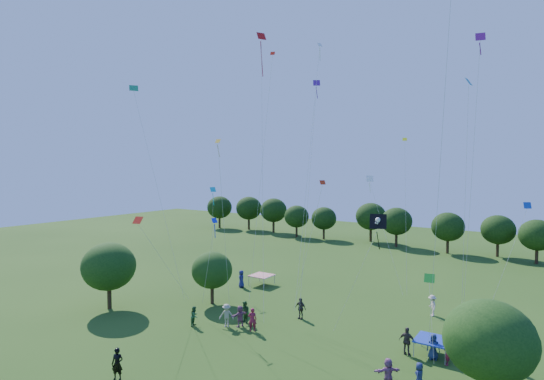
{
  "coord_description": "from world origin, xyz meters",
  "views": [
    {
      "loc": [
        17.4,
        -11.79,
        12.64
      ],
      "look_at": [
        0.0,
        14.0,
        11.0
      ],
      "focal_mm": 28.0,
      "sensor_mm": 36.0,
      "label": 1
    }
  ],
  "objects": [
    {
      "name": "crowd_person_2",
      "position": [
        -6.36,
        12.34,
        0.79
      ],
      "size": [
        0.67,
        0.87,
        1.57
      ],
      "primitive_type": "imported",
      "rotation": [
        0.0,
        0.0,
        1.93
      ],
      "color": "#24552C",
      "rests_on": "ground"
    },
    {
      "name": "crowd_person_5",
      "position": [
        9.64,
        11.66,
        0.85
      ],
      "size": [
        1.57,
        1.46,
        1.7
      ],
      "primitive_type": "imported",
      "rotation": [
        0.0,
        0.0,
        3.86
      ],
      "color": "#93568C",
      "rests_on": "ground"
    },
    {
      "name": "crowd_person_9",
      "position": [
        8.86,
        25.29,
        0.9
      ],
      "size": [
        1.05,
        1.28,
        1.8
      ],
      "primitive_type": "imported",
      "rotation": [
        0.0,
        0.0,
        5.24
      ],
      "color": "beige",
      "rests_on": "ground"
    },
    {
      "name": "treeline",
      "position": [
        -1.73,
        55.43,
        4.09
      ],
      "size": [
        88.01,
        8.77,
        6.77
      ],
      "color": "#422B19",
      "rests_on": "ground"
    },
    {
      "name": "tent_red_stripe",
      "position": [
        -8.72,
        24.93,
        1.04
      ],
      "size": [
        2.2,
        2.2,
        1.1
      ],
      "color": "red",
      "rests_on": "ground"
    },
    {
      "name": "small_kite_10",
      "position": [
        5.45,
        28.5,
        11.37
      ],
      "size": [
        1.82,
        4.05,
        14.26
      ],
      "color": "#DBF315"
    },
    {
      "name": "small_kite_7",
      "position": [
        12.4,
        18.48,
        14.48
      ],
      "size": [
        0.41,
        1.37,
        17.22
      ],
      "color": "#0B85AE"
    },
    {
      "name": "crowd_person_12",
      "position": [
        -9.99,
        23.02,
        0.91
      ],
      "size": [
        0.97,
        0.99,
        1.82
      ],
      "primitive_type": "imported",
      "rotation": [
        0.0,
        0.0,
        5.47
      ],
      "color": "navy",
      "rests_on": "ground"
    },
    {
      "name": "small_kite_14",
      "position": [
        2.37,
        28.44,
        10.12
      ],
      "size": [
        4.92,
        3.74,
        10.55
      ],
      "color": "white"
    },
    {
      "name": "small_kite_5",
      "position": [
        -0.42,
        21.09,
        16.16
      ],
      "size": [
        1.76,
        5.61,
        19.19
      ],
      "color": "#5C178F"
    },
    {
      "name": "small_kite_3",
      "position": [
        -12.84,
        12.75,
        16.39
      ],
      "size": [
        5.04,
        1.78,
        18.6
      ],
      "color": "#1A8F50"
    },
    {
      "name": "small_kite_8",
      "position": [
        2.18,
        16.63,
        8.96
      ],
      "size": [
        2.68,
        0.49,
        10.4
      ],
      "color": "red"
    },
    {
      "name": "near_tree_west",
      "position": [
        -15.59,
        11.04,
        3.83
      ],
      "size": [
        4.71,
        4.71,
        5.96
      ],
      "color": "#422B19",
      "rests_on": "ground"
    },
    {
      "name": "small_kite_4",
      "position": [
        15.34,
        18.05,
        8.21
      ],
      "size": [
        2.76,
        1.98,
        9.23
      ],
      "color": "#1241BB"
    },
    {
      "name": "red_high_kite",
      "position": [
        -3.93,
        18.24,
        20.19
      ],
      "size": [
        4.89,
        6.54,
        23.3
      ],
      "color": "red"
    },
    {
      "name": "small_kite_6",
      "position": [
        -0.24,
        20.65,
        16.76
      ],
      "size": [
        1.13,
        5.98,
        22.47
      ],
      "color": "white"
    },
    {
      "name": "crowd_person_3",
      "position": [
        -4.09,
        13.6,
        0.92
      ],
      "size": [
        1.3,
        1.06,
        1.83
      ],
      "primitive_type": "imported",
      "rotation": [
        0.0,
        0.0,
        0.52
      ],
      "color": "#A5A084",
      "rests_on": "ground"
    },
    {
      "name": "small_kite_15",
      "position": [
        -13.42,
        22.46,
        9.02
      ],
      "size": [
        1.55,
        1.9,
        9.23
      ],
      "color": "#0DB5CD"
    },
    {
      "name": "crowd_person_0",
      "position": [
        10.93,
        16.83,
        0.85
      ],
      "size": [
        0.94,
        0.68,
        1.7
      ],
      "primitive_type": "imported",
      "rotation": [
        0.0,
        0.0,
        0.29
      ],
      "color": "navy",
      "rests_on": "ground"
    },
    {
      "name": "crowd_person_10",
      "position": [
        -0.13,
        18.45,
        0.89
      ],
      "size": [
        1.08,
        0.58,
        1.77
      ],
      "primitive_type": "imported",
      "rotation": [
        0.0,
        0.0,
        6.18
      ],
      "color": "#362E2B",
      "rests_on": "ground"
    },
    {
      "name": "pirate_kite",
      "position": [
        7.71,
        14.88,
        9.02
      ],
      "size": [
        3.58,
        0.89,
        8.3
      ],
      "color": "black"
    },
    {
      "name": "small_kite_1",
      "position": [
        12.67,
        10.75,
        18.11
      ],
      "size": [
        2.04,
        3.79,
        22.74
      ],
      "color": "orange"
    },
    {
      "name": "small_kite_0",
      "position": [
        -9.17,
        9.79,
        7.77
      ],
      "size": [
        0.92,
        5.17,
        7.58
      ],
      "color": "red"
    },
    {
      "name": "crowd_person_11",
      "position": [
        -3.23,
        14.23,
        0.84
      ],
      "size": [
        0.97,
        1.67,
        1.69
      ],
      "primitive_type": "imported",
      "rotation": [
        0.0,
        0.0,
        4.43
      ],
      "color": "#935679",
      "rests_on": "ground"
    },
    {
      "name": "small_kite_2",
      "position": [
        -2.73,
        11.52,
        10.77
      ],
      "size": [
        1.85,
        3.34,
        13.34
      ],
      "color": "gold"
    },
    {
      "name": "crowd_person_6",
      "position": [
        11.19,
        12.48,
        0.76
      ],
      "size": [
        0.49,
        0.79,
        1.52
      ],
      "primitive_type": "imported",
      "rotation": [
        0.0,
        0.0,
        4.6
      ],
      "color": "navy",
      "rests_on": "ground"
    },
    {
      "name": "small_kite_12",
      "position": [
        -5.91,
        14.07,
        7.13
      ],
      "size": [
        1.47,
        0.5,
        7.23
      ],
      "color": "#1726E7"
    },
    {
      "name": "small_kite_9",
      "position": [
        -4.56,
        19.66,
        15.9
      ],
      "size": [
        0.65,
        4.4,
        22.04
      ],
      "color": "#FF260D"
    },
    {
      "name": "crowd_person_1",
      "position": [
        -1.84,
        14.01,
        0.91
      ],
      "size": [
        0.81,
        0.75,
        1.83
      ],
      "primitive_type": "imported",
      "rotation": [
        0.0,
        0.0,
        3.74
      ],
      "color": "maroon",
      "rests_on": "ground"
    },
    {
      "name": "crowd_person_4",
      "position": [
        9.3,
        16.54,
        0.94
      ],
      "size": [
        1.1,
        0.5,
        1.87
      ],
      "primitive_type": "imported",
      "rotation": [
        0.0,
        0.0,
        3.14
      ],
      "color": "#403533",
      "rests_on": "ground"
    },
    {
      "name": "near_tree_east",
      "position": [
        14.71,
        12.44,
        3.66
      ],
      "size": [
        4.64,
        4.64,
        5.76
      ],
      "color": "#422B19",
      "rests_on": "ground"
    },
    {
      "name": "near_tree_north",
      "position": [
        -8.94,
        17.29,
        3.15
      ],
      "size": [
        3.77,
        3.77,
        4.85
      ],
      "color": "#422B19",
      "rests_on": "ground"
    },
    {
      "name": "small_kite_13",
      "position": [
        13.02,
        17.62,
        16.26
      ],
      "size": [
        1.03,
        0.53,
        19.71
      ],
      "color": "#821578"
    },
    {
      "name": "tent_blue",
      "position": [
        10.76,
        17.46,
        1.04
      ],
      "size": [
        2.2,
        2.2,
        1.1
      ],
      "color": "#1A34AC",
      "rests_on": "ground"
    },
    {
      "name": "man_in_black",
      "position": [
        -4.04,
        3.49,
        0.95
      ],
      "size": [
        0.84,
        0.74,
        1.9
      ],
      "primitive_type": "imported",
      "rotation": [
        0.0,
        0.0,
        0.49
      ],
      "color": "black",
      "rests_on": "ground"
    },
    {
      "name": "small_kite_11",
      "position": [
        11.1,
        14.85,
        5.44
      ],
      "size": [
        1.09,
        1.95,
        4.77
      ],
      "color": "#167D1D"
    },
    {
      "name": "crowd_person_13",
      "position": [
        15.03,
        18.04,
        0.9
      ],
      "size": [
        0.78,
        0.64,
        1.8
      ],
      "primitive_type": "imported",
      "rotation": [
        0.0,
        0.0,
        3.5
      ],
      "color": "maroon",
      "rests_on": "ground"
    },
    {
      "name": "crowd_person_7",
      "position": [
        11.85,
        16.53,
        0.84
      ],
      "size": [
        0.58,
        0.72,
        1.68
      ],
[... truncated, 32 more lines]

